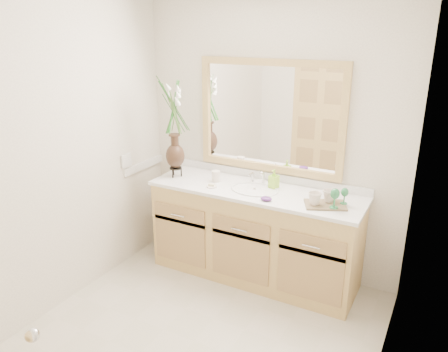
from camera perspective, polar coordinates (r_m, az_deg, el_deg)
The scene contains 20 objects.
floor at distance 3.35m, azimuth -3.93°, elevation -20.72°, with size 2.60×2.60×0.00m, color beige.
wall_back at distance 3.86m, azimuth 6.03°, elevation 4.76°, with size 2.40×0.02×2.40m, color white.
wall_front at distance 1.90m, azimuth -26.68°, elevation -12.82°, with size 2.40×0.02×2.40m, color white.
wall_left at distance 3.52m, azimuth -21.18°, elevation 2.18°, with size 0.02×2.60×2.40m, color white.
wall_right at distance 2.37m, azimuth 20.92°, elevation -5.73°, with size 0.02×2.60×2.40m, color white.
vanity at distance 3.89m, azimuth 3.99°, elevation -7.66°, with size 1.80×0.55×0.80m.
counter at distance 3.72m, azimuth 4.13°, elevation -1.94°, with size 1.84×0.57×0.03m, color white.
sink at distance 3.72m, azimuth 4.00°, elevation -2.58°, with size 0.38×0.34×0.23m.
mirror at distance 3.79m, azimuth 6.00°, elevation 7.69°, with size 1.32×0.04×0.97m.
switch_plate at distance 4.08m, azimuth -12.66°, elevation 1.99°, with size 0.02×0.12×0.12m, color white.
flower_vase at distance 3.90m, azimuth -6.59°, elevation 7.75°, with size 0.20×0.20×0.82m.
tumbler at distance 3.88m, azimuth -1.06°, elevation -0.02°, with size 0.08×0.08×0.10m, color silver.
soap_dish at distance 3.75m, azimuth -1.61°, elevation -1.31°, with size 0.09×0.09×0.03m.
soap_bottle at distance 3.74m, azimuth 6.54°, elevation -0.47°, with size 0.07×0.07×0.14m, color #9EE235.
purple_dish at distance 3.48m, azimuth 5.54°, elevation -2.96°, with size 0.09×0.07×0.03m, color #4F236B.
tray at distance 3.45m, azimuth 13.07°, elevation -3.68°, with size 0.31×0.21×0.02m, color brown.
mug_left at distance 3.40m, azimuth 11.77°, elevation -2.84°, with size 0.10×0.10×0.10m, color silver.
mug_right at distance 3.48m, azimuth 13.56°, elevation -2.49°, with size 0.10×0.10×0.10m, color silver.
goblet_front at distance 3.36m, azimuth 14.28°, elevation -2.40°, with size 0.07×0.07×0.15m.
goblet_back at distance 3.46m, azimuth 15.49°, elevation -2.17°, with size 0.06×0.06×0.13m.
Camera 1 is at (1.41, -2.16, 2.14)m, focal length 35.00 mm.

